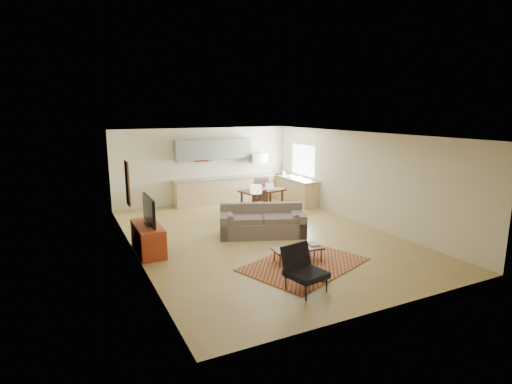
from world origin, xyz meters
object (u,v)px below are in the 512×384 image
armchair (307,270)px  tv_credenza (148,238)px  dining_table (262,200)px  sofa (262,221)px  coffee_table (298,255)px  console_table (256,215)px

armchair → tv_credenza: (-2.19, 3.43, -0.09)m
tv_credenza → dining_table: bearing=28.8°
sofa → tv_credenza: size_ratio=1.62×
tv_credenza → dining_table: dining_table is taller
coffee_table → console_table: bearing=89.2°
armchair → console_table: size_ratio=1.24×
console_table → dining_table: bearing=55.5°
tv_credenza → console_table: bearing=13.8°
armchair → coffee_table: bearing=52.5°
coffee_table → tv_credenza: (-2.83, 2.12, 0.16)m
sofa → dining_table: size_ratio=1.64×
coffee_table → armchair: armchair is taller
tv_credenza → armchair: bearing=-57.5°
dining_table → tv_credenza: bearing=-163.4°
armchair → console_table: bearing=64.7°
armchair → tv_credenza: 4.07m
console_table → dining_table: dining_table is taller
armchair → dining_table: (2.03, 5.75, -0.06)m
console_table → tv_credenza: bearing=-167.9°
sofa → armchair: armchair is taller
armchair → dining_table: size_ratio=0.59×
coffee_table → dining_table: (1.39, 4.44, 0.19)m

